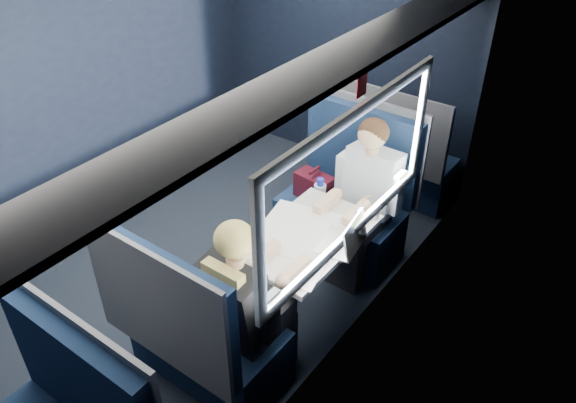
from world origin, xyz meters
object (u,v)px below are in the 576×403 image
Objects in this scene: seat_bay_far at (198,335)px; cup at (375,213)px; table at (304,243)px; woman at (244,300)px; seat_bay_near at (345,204)px; seat_row_front at (397,159)px; man at (364,193)px; bottle_small at (359,224)px; laptop at (346,239)px.

seat_bay_far is 15.05× the size of cup.
table is 0.71m from woman.
seat_row_front is at bearing 89.46° from seat_bay_near.
woman is (0.26, -1.58, 0.31)m from seat_bay_near.
woman reaches higher than seat_row_front.
woman is (0.25, -2.50, 0.32)m from seat_row_front.
seat_bay_far reaches higher than seat_row_front.
seat_bay_near is at bearing 90.28° from seat_bay_far.
man reaches higher than bottle_small.
laptop reaches higher than cup.
table is 0.34m from laptop.
table is 0.76× the size of man.
table is 0.86× the size of seat_row_front.
cup is (0.48, -1.36, 0.37)m from seat_row_front.
seat_bay_near is 0.43m from man.
seat_row_front is at bearing 109.36° from cup.
table is 0.70m from man.
bottle_small is (-0.01, 0.16, 0.03)m from laptop.
seat_bay_near is 1.00× the size of seat_bay_far.
man is at bearing 84.48° from table.
seat_bay_far is at bearing -109.92° from cup.
seat_row_front is 1.49m from cup.
seat_bay_far is at bearing -90.00° from seat_row_front.
man is 6.25× the size of bottle_small.
seat_bay_near is at bearing -90.54° from seat_row_front.
bottle_small is at bearing 75.87° from woman.
seat_bay_near reaches higher than table.
man reaches higher than cup.
table is 2.84× the size of laptop.
laptop is at bearing -59.06° from seat_bay_near.
seat_bay_near is at bearing 138.54° from cup.
woman is at bearing -84.55° from table.
seat_row_front is (-0.18, 1.80, -0.25)m from table.
man is at bearing -33.32° from seat_bay_near.
seat_row_front is 1.86m from laptop.
man reaches higher than seat_row_front.
seat_bay_near is 1.04m from laptop.
man is (0.26, -0.17, 0.30)m from seat_bay_near.
seat_bay_far is (-0.18, -0.87, -0.25)m from table.
woman is (0.07, -0.71, 0.06)m from table.
cup is at bearing -70.64° from seat_row_front.
seat_bay_far is 0.43m from woman.
bottle_small is at bearing -53.59° from seat_bay_near.
seat_bay_near is 0.95× the size of man.
seat_bay_near reaches higher than cup.
seat_row_front reaches higher than laptop.
bottle_small is at bearing -64.97° from man.
cup is (-0.00, 0.23, -0.05)m from bottle_small.
woman is at bearing -90.00° from man.
woman reaches higher than seat_bay_far.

